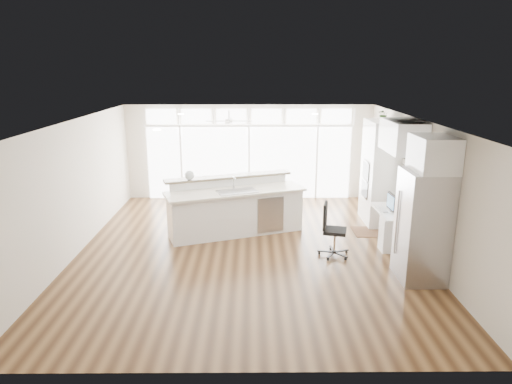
{
  "coord_description": "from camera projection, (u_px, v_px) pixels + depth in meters",
  "views": [
    {
      "loc": [
        0.1,
        -8.93,
        3.71
      ],
      "look_at": [
        0.17,
        0.6,
        1.1
      ],
      "focal_mm": 32.0,
      "sensor_mm": 36.0,
      "label": 1
    }
  ],
  "objects": [
    {
      "name": "wall_left",
      "position": [
        75.0,
        188.0,
        9.21
      ],
      "size": [
        0.04,
        8.0,
        2.7
      ],
      "primitive_type": "cube",
      "color": "beige",
      "rests_on": "floor"
    },
    {
      "name": "keyboard",
      "position": [
        383.0,
        210.0,
        9.7
      ],
      "size": [
        0.14,
        0.31,
        0.02
      ],
      "primitive_type": "cube",
      "rotation": [
        0.0,
        0.0,
        0.09
      ],
      "color": "silver",
      "rests_on": "desk_nook"
    },
    {
      "name": "upper_cabinets",
      "position": [
        403.0,
        136.0,
        9.28
      ],
      "size": [
        0.64,
        1.3,
        0.64
      ],
      "primitive_type": "cube",
      "color": "white",
      "rests_on": "wall_right"
    },
    {
      "name": "glass_wall",
      "position": [
        249.0,
        163.0,
        13.12
      ],
      "size": [
        5.8,
        0.06,
        2.08
      ],
      "primitive_type": "cube",
      "color": "silver",
      "rests_on": "wall_back"
    },
    {
      "name": "oven_cabinet",
      "position": [
        379.0,
        173.0,
        11.02
      ],
      "size": [
        0.64,
        1.2,
        2.5
      ],
      "primitive_type": "cube",
      "color": "white",
      "rests_on": "floor"
    },
    {
      "name": "desk_nook",
      "position": [
        393.0,
        227.0,
        9.81
      ],
      "size": [
        0.72,
        1.3,
        0.76
      ],
      "primitive_type": "cube",
      "color": "white",
      "rests_on": "floor"
    },
    {
      "name": "wall_right",
      "position": [
        420.0,
        187.0,
        9.26
      ],
      "size": [
        0.04,
        8.0,
        2.7
      ],
      "primitive_type": "cube",
      "color": "beige",
      "rests_on": "floor"
    },
    {
      "name": "fishbowl",
      "position": [
        190.0,
        175.0,
        10.26
      ],
      "size": [
        0.25,
        0.25,
        0.22
      ],
      "primitive_type": "sphere",
      "rotation": [
        0.0,
        0.0,
        0.18
      ],
      "color": "silver",
      "rests_on": "kitchen_island"
    },
    {
      "name": "kitchen_island",
      "position": [
        236.0,
        207.0,
        10.41
      ],
      "size": [
        3.37,
        2.19,
        1.25
      ],
      "primitive_type": "cube",
      "rotation": [
        0.0,
        0.0,
        0.35
      ],
      "color": "white",
      "rests_on": "floor"
    },
    {
      "name": "desk_window",
      "position": [
        414.0,
        175.0,
        9.5
      ],
      "size": [
        0.04,
        0.85,
        0.85
      ],
      "primitive_type": "cube",
      "color": "white",
      "rests_on": "wall_right"
    },
    {
      "name": "framed_photos",
      "position": [
        403.0,
        175.0,
        10.14
      ],
      "size": [
        0.06,
        0.22,
        0.8
      ],
      "primitive_type": "cube",
      "color": "black",
      "rests_on": "wall_right"
    },
    {
      "name": "refrigerator",
      "position": [
        423.0,
        226.0,
        8.05
      ],
      "size": [
        0.76,
        0.9,
        2.0
      ],
      "primitive_type": "cube",
      "color": "#ADACB1",
      "rests_on": "floor"
    },
    {
      "name": "ceiling_fan",
      "position": [
        229.0,
        117.0,
        11.63
      ],
      "size": [
        1.16,
        1.16,
        0.32
      ],
      "primitive_type": "cube",
      "color": "white",
      "rests_on": "ceiling"
    },
    {
      "name": "fridge_cabinet",
      "position": [
        434.0,
        154.0,
        7.71
      ],
      "size": [
        0.64,
        0.9,
        0.6
      ],
      "primitive_type": "cube",
      "color": "white",
      "rests_on": "wall_right"
    },
    {
      "name": "transom_row",
      "position": [
        249.0,
        116.0,
        12.76
      ],
      "size": [
        5.9,
        0.06,
        0.4
      ],
      "primitive_type": "cube",
      "color": "silver",
      "rests_on": "wall_back"
    },
    {
      "name": "wall_back",
      "position": [
        249.0,
        152.0,
        13.09
      ],
      "size": [
        7.0,
        0.04,
        2.7
      ],
      "primitive_type": "cube",
      "color": "beige",
      "rests_on": "floor"
    },
    {
      "name": "monitor",
      "position": [
        392.0,
        202.0,
        9.65
      ],
      "size": [
        0.1,
        0.47,
        0.39
      ],
      "primitive_type": "cube",
      "rotation": [
        0.0,
        0.0,
        0.05
      ],
      "color": "black",
      "rests_on": "desk_nook"
    },
    {
      "name": "wall_front",
      "position": [
        244.0,
        274.0,
        5.38
      ],
      "size": [
        7.0,
        0.04,
        2.7
      ],
      "primitive_type": "cube",
      "color": "beige",
      "rests_on": "floor"
    },
    {
      "name": "floor",
      "position": [
        248.0,
        250.0,
        9.6
      ],
      "size": [
        7.0,
        8.0,
        0.02
      ],
      "primitive_type": "cube",
      "color": "#3F2613",
      "rests_on": "ground"
    },
    {
      "name": "rug",
      "position": [
        375.0,
        232.0,
        10.63
      ],
      "size": [
        1.0,
        0.72,
        0.01
      ],
      "primitive_type": "cube",
      "rotation": [
        0.0,
        0.0,
        0.0
      ],
      "color": "#321B0F",
      "rests_on": "floor"
    },
    {
      "name": "potted_plant",
      "position": [
        384.0,
        116.0,
        10.66
      ],
      "size": [
        0.29,
        0.31,
        0.23
      ],
      "primitive_type": "imported",
      "rotation": [
        0.0,
        0.0,
        -0.06
      ],
      "color": "#345B27",
      "rests_on": "oven_cabinet"
    },
    {
      "name": "ceiling",
      "position": [
        247.0,
        121.0,
        8.88
      ],
      "size": [
        7.0,
        8.0,
        0.02
      ],
      "primitive_type": "cube",
      "color": "white",
      "rests_on": "wall_back"
    },
    {
      "name": "office_chair",
      "position": [
        335.0,
        230.0,
        9.15
      ],
      "size": [
        0.68,
        0.65,
        1.09
      ],
      "primitive_type": "cube",
      "rotation": [
        0.0,
        0.0,
        -0.25
      ],
      "color": "black",
      "rests_on": "floor"
    },
    {
      "name": "recessed_lights",
      "position": [
        247.0,
        121.0,
        9.08
      ],
      "size": [
        3.4,
        3.0,
        0.02
      ],
      "primitive_type": "cube",
      "color": "white",
      "rests_on": "ceiling"
    }
  ]
}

